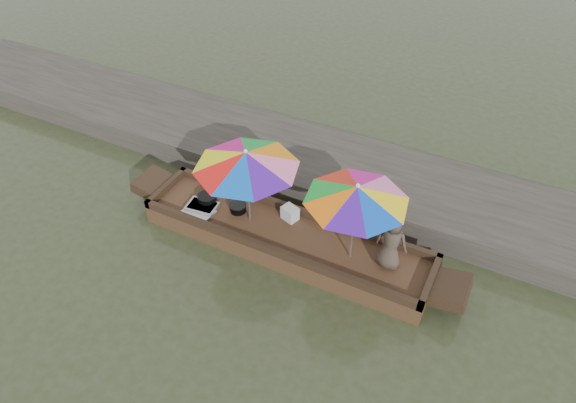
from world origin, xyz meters
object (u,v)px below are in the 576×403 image
at_px(cooking_pot, 207,199).
at_px(charcoal_grill, 238,208).
at_px(umbrella_stern, 354,222).
at_px(boat_hull, 285,240).
at_px(umbrella_bow, 248,187).
at_px(tray_scallop, 199,212).
at_px(vendor, 392,242).
at_px(tray_crayfish, 202,207).
at_px(supply_bag, 290,213).

distance_m(cooking_pot, charcoal_grill, 0.63).
bearing_deg(umbrella_stern, boat_hull, 180.00).
bearing_deg(umbrella_bow, charcoal_grill, 160.41).
relative_size(cooking_pot, umbrella_bow, 0.20).
relative_size(boat_hull, tray_scallop, 9.41).
xyz_separation_m(tray_scallop, umbrella_bow, (0.92, 0.28, 0.74)).
distance_m(tray_scallop, charcoal_grill, 0.72).
relative_size(cooking_pot, tray_scallop, 0.64).
bearing_deg(cooking_pot, charcoal_grill, 6.93).
relative_size(tray_scallop, umbrella_bow, 0.31).
bearing_deg(cooking_pot, boat_hull, -1.33).
relative_size(boat_hull, umbrella_bow, 2.90).
bearing_deg(vendor, tray_crayfish, 5.45).
height_order(tray_crayfish, tray_scallop, tray_crayfish).
relative_size(supply_bag, vendor, 0.26).
bearing_deg(umbrella_stern, umbrella_bow, 180.00).
height_order(tray_scallop, supply_bag, supply_bag).
relative_size(cooking_pot, supply_bag, 1.27).
distance_m(tray_scallop, vendor, 3.55).
height_order(tray_crayfish, umbrella_bow, umbrella_bow).
distance_m(charcoal_grill, vendor, 2.93).
xyz_separation_m(tray_scallop, charcoal_grill, (0.60, 0.40, 0.04)).
xyz_separation_m(vendor, umbrella_stern, (-0.63, -0.10, 0.24)).
height_order(charcoal_grill, supply_bag, supply_bag).
distance_m(charcoal_grill, umbrella_bow, 0.78).
distance_m(boat_hull, vendor, 1.98).
xyz_separation_m(cooking_pot, vendor, (3.51, 0.06, 0.44)).
bearing_deg(tray_crayfish, tray_scallop, -83.06).
relative_size(tray_crayfish, umbrella_stern, 0.34).
height_order(cooking_pot, tray_scallop, cooking_pot).
xyz_separation_m(supply_bag, umbrella_stern, (1.32, -0.37, 0.65)).
bearing_deg(vendor, supply_bag, -6.22).
height_order(supply_bag, umbrella_bow, umbrella_bow).
bearing_deg(umbrella_bow, umbrella_stern, 0.00).
bearing_deg(boat_hull, tray_crayfish, -175.24).
bearing_deg(tray_scallop, supply_bag, 22.65).
bearing_deg(charcoal_grill, umbrella_stern, -2.89).
distance_m(tray_crayfish, vendor, 3.55).
distance_m(cooking_pot, umbrella_bow, 1.17).
height_order(boat_hull, supply_bag, supply_bag).
height_order(tray_crayfish, vendor, vendor).
distance_m(boat_hull, cooking_pot, 1.69).
bearing_deg(cooking_pot, umbrella_stern, -0.77).
bearing_deg(charcoal_grill, supply_bag, 14.83).
xyz_separation_m(boat_hull, umbrella_bow, (-0.72, 0.00, 0.95)).
bearing_deg(supply_bag, cooking_pot, -168.26).
height_order(supply_bag, vendor, vendor).
bearing_deg(charcoal_grill, umbrella_bow, -19.59).
height_order(supply_bag, umbrella_stern, umbrella_stern).
relative_size(charcoal_grill, vendor, 0.27).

